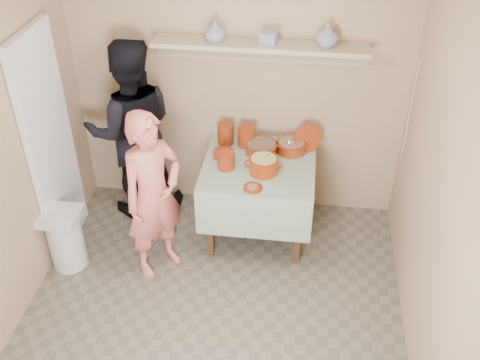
% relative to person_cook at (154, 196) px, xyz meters
% --- Properties ---
extents(ground, '(3.50, 3.50, 0.00)m').
position_rel_person_cook_xyz_m(ground, '(0.55, -0.72, -0.75)').
color(ground, '#655E50').
rests_on(ground, ground).
extents(tile_panel, '(0.06, 0.70, 2.00)m').
position_rel_person_cook_xyz_m(tile_panel, '(-0.91, 0.23, 0.25)').
color(tile_panel, silver).
rests_on(tile_panel, ground).
extents(plate_stack_a, '(0.15, 0.15, 0.20)m').
position_rel_person_cook_xyz_m(plate_stack_a, '(0.46, 0.86, 0.11)').
color(plate_stack_a, maroon).
rests_on(plate_stack_a, serving_table).
extents(plate_stack_b, '(0.16, 0.16, 0.19)m').
position_rel_person_cook_xyz_m(plate_stack_b, '(0.65, 0.84, 0.11)').
color(plate_stack_b, maroon).
rests_on(plate_stack_b, serving_table).
extents(bowl_stack, '(0.15, 0.15, 0.15)m').
position_rel_person_cook_xyz_m(bowl_stack, '(0.52, 0.46, 0.08)').
color(bowl_stack, maroon).
rests_on(bowl_stack, serving_table).
extents(empty_bowl, '(0.19, 0.19, 0.06)m').
position_rel_person_cook_xyz_m(empty_bowl, '(0.47, 0.63, 0.04)').
color(empty_bowl, maroon).
rests_on(empty_bowl, serving_table).
extents(propped_lid, '(0.27, 0.18, 0.24)m').
position_rel_person_cook_xyz_m(propped_lid, '(1.20, 0.85, 0.13)').
color(propped_lid, maroon).
rests_on(propped_lid, serving_table).
extents(vase_right, '(0.19, 0.19, 0.19)m').
position_rel_person_cook_xyz_m(vase_right, '(1.29, 0.91, 1.06)').
color(vase_right, navy).
rests_on(vase_right, wall_shelf).
extents(vase_left, '(0.22, 0.22, 0.18)m').
position_rel_person_cook_xyz_m(vase_left, '(0.38, 0.89, 1.06)').
color(vase_left, navy).
rests_on(vase_left, wall_shelf).
extents(ceramic_box, '(0.16, 0.13, 0.10)m').
position_rel_person_cook_xyz_m(ceramic_box, '(0.82, 0.90, 1.02)').
color(ceramic_box, navy).
rests_on(ceramic_box, wall_shelf).
extents(person_cook, '(0.63, 0.65, 1.50)m').
position_rel_person_cook_xyz_m(person_cook, '(0.00, 0.00, 0.00)').
color(person_cook, '#D6645C').
rests_on(person_cook, ground).
extents(person_helper, '(1.02, 0.90, 1.75)m').
position_rel_person_cook_xyz_m(person_helper, '(-0.39, 0.78, 0.12)').
color(person_helper, black).
rests_on(person_helper, ground).
extents(room_shell, '(3.04, 3.54, 2.62)m').
position_rel_person_cook_xyz_m(room_shell, '(0.55, -0.72, 0.86)').
color(room_shell, tan).
rests_on(room_shell, ground).
extents(serving_table, '(0.97, 0.97, 0.76)m').
position_rel_person_cook_xyz_m(serving_table, '(0.80, 0.56, -0.11)').
color(serving_table, '#4C2D16').
rests_on(serving_table, ground).
extents(cazuela_meat_a, '(0.30, 0.30, 0.10)m').
position_rel_person_cook_xyz_m(cazuela_meat_a, '(0.80, 0.74, 0.07)').
color(cazuela_meat_a, maroon).
rests_on(cazuela_meat_a, serving_table).
extents(cazuela_meat_b, '(0.28, 0.28, 0.10)m').
position_rel_person_cook_xyz_m(cazuela_meat_b, '(1.06, 0.80, 0.07)').
color(cazuela_meat_b, maroon).
rests_on(cazuela_meat_b, serving_table).
extents(ladle, '(0.08, 0.26, 0.19)m').
position_rel_person_cook_xyz_m(ladle, '(1.04, 0.76, 0.12)').
color(ladle, silver).
rests_on(ladle, cazuela_meat_b).
extents(cazuela_rice, '(0.33, 0.25, 0.14)m').
position_rel_person_cook_xyz_m(cazuela_rice, '(0.85, 0.43, 0.09)').
color(cazuela_rice, maroon).
rests_on(cazuela_rice, serving_table).
extents(front_plate, '(0.16, 0.16, 0.03)m').
position_rel_person_cook_xyz_m(front_plate, '(0.78, 0.19, 0.02)').
color(front_plate, maroon).
rests_on(front_plate, serving_table).
extents(wall_shelf, '(1.80, 0.25, 0.21)m').
position_rel_person_cook_xyz_m(wall_shelf, '(0.75, 0.94, 0.92)').
color(wall_shelf, tan).
rests_on(wall_shelf, room_shell).
extents(trash_bin, '(0.32, 0.32, 0.56)m').
position_rel_person_cook_xyz_m(trash_bin, '(-0.79, -0.09, -0.47)').
color(trash_bin, silver).
rests_on(trash_bin, ground).
extents(electrical_cord, '(0.01, 0.05, 0.90)m').
position_rel_person_cook_xyz_m(electrical_cord, '(2.02, 0.76, 0.50)').
color(electrical_cord, silver).
rests_on(electrical_cord, wall_shelf).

